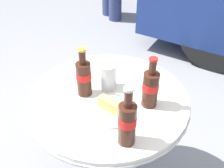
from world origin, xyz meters
name	(u,v)px	position (x,y,z in m)	size (l,w,h in m)	color
bistro_table	(108,120)	(0.00, 0.00, 0.54)	(0.75, 0.75, 0.69)	#B7B7BC
cola_bottle_left	(127,122)	(0.20, -0.19, 0.79)	(0.07, 0.07, 0.26)	#3D1E14
cola_bottle_right	(151,87)	(0.18, 0.05, 0.78)	(0.07, 0.07, 0.24)	#3D1E14
cola_bottle_center	(84,77)	(-0.11, -0.03, 0.78)	(0.07, 0.07, 0.24)	#3D1E14
drinking_glass	(108,77)	(-0.04, 0.06, 0.75)	(0.08, 0.08, 0.13)	black
lunch_plate_near	(111,109)	(0.06, -0.08, 0.71)	(0.21, 0.21, 0.07)	white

